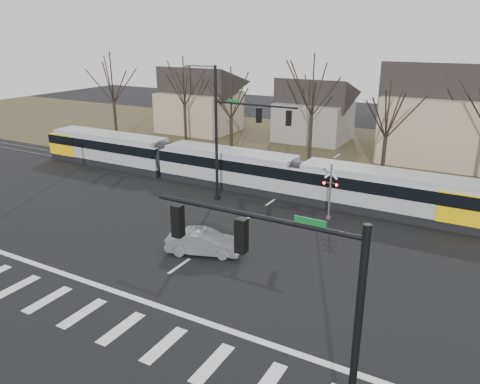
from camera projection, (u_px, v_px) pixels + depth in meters
The scene contains 15 objects.
ground at pixel (157, 282), 24.64m from camera, with size 140.00×140.00×0.00m, color black.
grass_verge at pixel (343, 152), 51.05m from camera, with size 140.00×28.00×0.01m, color #38331E.
crosswalk at pixel (101, 320), 21.34m from camera, with size 27.00×2.60×0.01m.
stop_line at pixel (134, 298), 23.16m from camera, with size 28.00×0.35×0.01m, color silver.
lane_dashes at pixel (282, 194), 37.84m from camera, with size 0.18×30.00×0.01m.
rail_pair at pixel (281, 195), 37.67m from camera, with size 90.00×1.52×0.06m.
tram at pixel (228, 166), 39.65m from camera, with size 40.51×3.01×3.07m.
sedan at pixel (204, 242), 27.56m from camera, with size 4.66×2.95×1.45m, color slate.
signal_pole_near_right at pixel (293, 303), 13.34m from camera, with size 6.72×0.44×8.00m.
signal_pole_far at pixel (235, 129), 34.21m from camera, with size 9.28×0.44×10.20m.
rail_crossing_signal at pixel (330, 194), 32.28m from camera, with size 1.08×0.36×4.00m.
tree_row at pixel (348, 116), 43.54m from camera, with size 59.20×7.20×10.00m.
house_a at pixel (199, 97), 60.46m from camera, with size 9.72×8.64×8.60m.
house_b at pixel (314, 107), 55.36m from camera, with size 8.64×7.56×7.65m.
house_c at pixel (438, 109), 46.02m from camera, with size 10.80×8.64×10.10m.
Camera 1 is at (14.44, -16.84, 12.53)m, focal length 35.00 mm.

